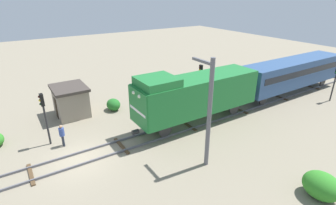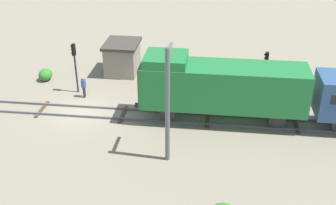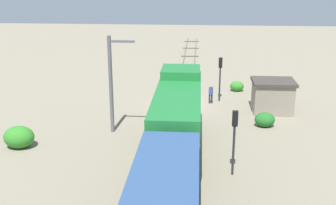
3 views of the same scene
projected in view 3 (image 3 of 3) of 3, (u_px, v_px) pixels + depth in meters
The scene contains 11 objects.
ground_plane at pixel (184, 104), 37.52m from camera, with size 109.27×109.27×0.00m, color gray.
railway_track at pixel (184, 104), 37.50m from camera, with size 2.40×72.85×0.16m.
locomotive at pixel (178, 111), 27.34m from camera, with size 2.90×11.60×4.60m.
traffic_signal_near at pixel (220, 71), 37.68m from camera, with size 0.32×0.34×4.02m.
traffic_signal_mid at pixel (234, 131), 23.99m from camera, with size 0.32×0.34×3.96m.
worker_near_track at pixel (211, 93), 37.54m from camera, with size 0.38×0.38×1.70m.
catenary_mast at pixel (112, 82), 30.16m from camera, with size 1.94×0.28×7.15m.
relay_hut at pixel (273, 96), 35.23m from camera, with size 3.50×2.90×2.74m.
bush_near at pixel (265, 120), 32.14m from camera, with size 1.54×1.26×1.12m, color #236926.
bush_mid at pixel (19, 137), 28.34m from camera, with size 2.06×1.69×1.50m, color #308126.
bush_far at pixel (237, 86), 41.47m from camera, with size 1.35×1.10×0.98m, color #308026.
Camera 3 is at (-1.30, 35.68, 11.64)m, focal length 45.00 mm.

